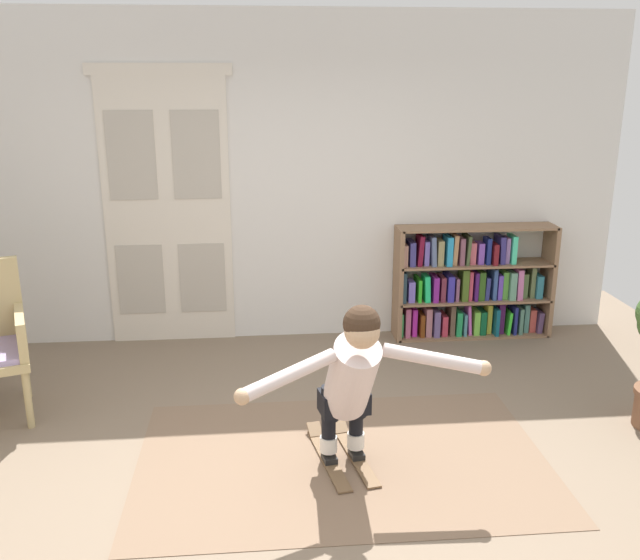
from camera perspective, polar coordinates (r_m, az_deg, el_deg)
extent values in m
plane|color=#7A6754|center=(4.26, -0.27, -16.94)|extent=(7.20, 7.20, 0.00)
cube|color=silver|center=(6.21, -2.42, 8.23)|extent=(6.00, 0.10, 2.90)
cube|color=beige|center=(6.28, -14.97, 5.24)|extent=(0.55, 0.04, 2.35)
cube|color=#B3AB9E|center=(6.19, -15.36, 9.89)|extent=(0.41, 0.01, 0.76)
cube|color=#B3AB9E|center=(6.40, -14.61, 0.04)|extent=(0.41, 0.01, 0.64)
cube|color=beige|center=(6.22, -9.95, 5.43)|extent=(0.55, 0.04, 2.35)
cube|color=#B3AB9E|center=(6.12, -10.20, 10.15)|extent=(0.41, 0.01, 0.76)
cube|color=#B3AB9E|center=(6.33, -9.70, 0.18)|extent=(0.41, 0.01, 0.64)
cube|color=beige|center=(6.13, -13.21, 16.63)|extent=(1.22, 0.04, 0.10)
cube|color=#7B614C|center=(4.54, 1.83, -14.57)|extent=(2.59, 1.68, 0.01)
cube|color=#88664A|center=(6.33, 6.46, -0.32)|extent=(0.04, 0.30, 1.04)
cube|color=#88664A|center=(6.76, 18.33, 0.02)|extent=(0.04, 0.30, 1.04)
cube|color=#88664A|center=(6.67, 12.32, -4.35)|extent=(1.42, 0.30, 0.02)
cube|color=#88664A|center=(6.56, 12.50, -1.57)|extent=(1.42, 0.30, 0.02)
cube|color=#88664A|center=(6.46, 12.69, 1.31)|extent=(1.42, 0.30, 0.02)
cube|color=#88664A|center=(6.39, 12.88, 4.26)|extent=(1.42, 0.30, 0.02)
cube|color=#48C269|center=(6.47, 6.65, -3.59)|extent=(0.03, 0.16, 0.22)
cube|color=#B4547D|center=(6.45, 7.18, -3.40)|extent=(0.05, 0.16, 0.28)
cube|color=#B627A6|center=(6.49, 7.73, -3.37)|extent=(0.04, 0.16, 0.26)
cube|color=#693211|center=(6.51, 8.31, -3.57)|extent=(0.04, 0.21, 0.21)
cube|color=#A96C77|center=(6.52, 8.82, -3.28)|extent=(0.06, 0.21, 0.27)
cube|color=#614F85|center=(6.53, 9.46, -3.39)|extent=(0.05, 0.23, 0.25)
cube|color=#B63248|center=(6.58, 10.09, -3.55)|extent=(0.05, 0.21, 0.19)
cube|color=brown|center=(6.58, 10.73, -3.12)|extent=(0.04, 0.20, 0.29)
cube|color=#219351|center=(6.60, 11.24, -3.37)|extent=(0.05, 0.22, 0.23)
cube|color=teal|center=(6.60, 11.75, -3.50)|extent=(0.03, 0.19, 0.21)
cube|color=#D15FC6|center=(6.60, 12.13, -3.14)|extent=(0.05, 0.14, 0.29)
cube|color=#70C643|center=(6.65, 12.63, -3.29)|extent=(0.05, 0.21, 0.23)
cube|color=#0F5630|center=(6.66, 13.16, -3.32)|extent=(0.06, 0.18, 0.23)
cube|color=gold|center=(6.69, 13.69, -3.04)|extent=(0.04, 0.14, 0.28)
cube|color=#11566B|center=(6.68, 14.21, -3.20)|extent=(0.03, 0.23, 0.26)
cube|color=#4B1B56|center=(6.72, 14.59, -2.97)|extent=(0.06, 0.17, 0.29)
cube|color=green|center=(6.73, 15.19, -3.30)|extent=(0.04, 0.19, 0.22)
cube|color=navy|center=(6.75, 15.61, -3.05)|extent=(0.03, 0.22, 0.27)
cube|color=#497564|center=(6.77, 16.05, -3.12)|extent=(0.04, 0.20, 0.25)
cube|color=slate|center=(6.80, 16.55, -2.94)|extent=(0.04, 0.14, 0.28)
cube|color=#BA4942|center=(6.85, 17.01, -3.11)|extent=(0.06, 0.15, 0.22)
cube|color=#563F68|center=(6.86, 17.53, -3.19)|extent=(0.06, 0.20, 0.20)
cube|color=#29414F|center=(6.33, 6.84, -0.51)|extent=(0.04, 0.18, 0.28)
cube|color=#7060C9|center=(6.36, 7.48, -0.87)|extent=(0.06, 0.15, 0.20)
cube|color=green|center=(6.40, 8.08, -0.70)|extent=(0.03, 0.23, 0.21)
cube|color=#1FCF75|center=(6.38, 8.76, -0.63)|extent=(0.06, 0.17, 0.25)
cube|color=#781F89|center=(6.41, 9.40, -0.64)|extent=(0.05, 0.20, 0.24)
cube|color=maroon|center=(6.44, 9.98, -0.61)|extent=(0.04, 0.20, 0.23)
cube|color=#342DA2|center=(6.45, 10.57, -0.55)|extent=(0.06, 0.22, 0.24)
cube|color=#784A6B|center=(6.47, 11.13, -0.66)|extent=(0.03, 0.18, 0.21)
cube|color=#446020|center=(6.48, 11.76, -0.29)|extent=(0.06, 0.18, 0.30)
cube|color=#C7405C|center=(6.51, 12.16, -0.32)|extent=(0.03, 0.20, 0.27)
cube|color=#3F1760|center=(6.52, 12.59, -0.35)|extent=(0.03, 0.23, 0.27)
cube|color=#2C541A|center=(6.53, 13.03, -0.35)|extent=(0.06, 0.19, 0.27)
cube|color=navy|center=(6.58, 13.44, -0.52)|extent=(0.05, 0.22, 0.21)
cube|color=#314F8F|center=(6.59, 14.02, -0.18)|extent=(0.03, 0.22, 0.29)
cube|color=#5E42BC|center=(6.58, 14.53, -0.50)|extent=(0.04, 0.15, 0.23)
cube|color=#54A03E|center=(6.61, 14.91, -0.33)|extent=(0.05, 0.15, 0.26)
cube|color=slate|center=(6.63, 15.41, -0.31)|extent=(0.06, 0.23, 0.26)
cube|color=#BC66A1|center=(6.65, 15.96, -0.19)|extent=(0.06, 0.22, 0.29)
cube|color=#4F6D3E|center=(6.70, 16.44, -0.36)|extent=(0.05, 0.15, 0.23)
cube|color=#5D6F45|center=(6.72, 17.03, -0.10)|extent=(0.04, 0.15, 0.29)
cube|color=teal|center=(6.73, 17.53, -0.45)|extent=(0.06, 0.16, 0.22)
cube|color=#A07263|center=(6.25, 6.94, 2.11)|extent=(0.04, 0.19, 0.20)
cube|color=navy|center=(6.29, 7.50, 2.28)|extent=(0.06, 0.22, 0.22)
cube|color=maroon|center=(6.29, 8.21, 2.50)|extent=(0.06, 0.18, 0.28)
cube|color=#7464C6|center=(6.31, 8.71, 2.29)|extent=(0.04, 0.16, 0.22)
cube|color=slate|center=(6.31, 9.20, 2.50)|extent=(0.06, 0.23, 0.27)
cube|color=#8B8255|center=(6.32, 9.80, 2.31)|extent=(0.05, 0.18, 0.23)
cube|color=#2790C5|center=(6.33, 10.51, 2.46)|extent=(0.05, 0.20, 0.27)
cube|color=tan|center=(6.37, 10.98, 2.56)|extent=(0.05, 0.18, 0.27)
cube|color=#754659|center=(6.39, 11.49, 2.44)|extent=(0.04, 0.21, 0.25)
cube|color=#425332|center=(6.41, 11.96, 2.56)|extent=(0.04, 0.24, 0.27)
cube|color=#C05666|center=(6.43, 12.39, 2.26)|extent=(0.05, 0.15, 0.20)
cube|color=purple|center=(6.44, 13.05, 2.22)|extent=(0.05, 0.14, 0.19)
cube|color=navy|center=(6.45, 13.64, 2.40)|extent=(0.04, 0.15, 0.24)
cube|color=maroon|center=(6.47, 14.11, 2.19)|extent=(0.04, 0.21, 0.19)
cube|color=navy|center=(6.51, 14.64, 2.52)|extent=(0.06, 0.21, 0.25)
cube|color=#8F67AC|center=(6.53, 15.10, 2.46)|extent=(0.04, 0.15, 0.24)
cube|color=#41D8A5|center=(6.54, 15.57, 2.51)|extent=(0.04, 0.18, 0.26)
cylinder|color=tan|center=(5.21, -23.00, -9.10)|extent=(0.06, 0.06, 0.42)
cylinder|color=tan|center=(5.69, -23.18, -6.95)|extent=(0.06, 0.06, 0.42)
cube|color=tan|center=(5.30, -23.48, -3.92)|extent=(0.24, 0.55, 0.28)
cube|color=brown|center=(4.51, 0.70, -14.63)|extent=(0.22, 0.75, 0.01)
cube|color=brown|center=(4.78, -0.44, -12.25)|extent=(0.11, 0.13, 0.06)
cube|color=black|center=(4.48, 0.78, -14.49)|extent=(0.10, 0.13, 0.04)
cube|color=brown|center=(4.56, 2.95, -14.30)|extent=(0.22, 0.75, 0.01)
cube|color=brown|center=(4.83, 1.67, -11.98)|extent=(0.11, 0.13, 0.06)
cube|color=black|center=(4.53, 3.04, -14.17)|extent=(0.10, 0.13, 0.04)
cylinder|color=white|center=(4.46, 0.71, -13.40)|extent=(0.13, 0.13, 0.10)
cylinder|color=black|center=(4.36, 0.72, -11.12)|extent=(0.10, 0.10, 0.30)
cylinder|color=black|center=(4.29, 0.84, -10.14)|extent=(0.13, 0.13, 0.22)
cylinder|color=white|center=(4.50, 2.97, -13.08)|extent=(0.13, 0.13, 0.10)
cylinder|color=black|center=(4.41, 3.01, -10.82)|extent=(0.10, 0.10, 0.30)
cylinder|color=black|center=(4.34, 3.16, -9.84)|extent=(0.13, 0.13, 0.22)
cube|color=black|center=(4.31, 2.01, -10.01)|extent=(0.33, 0.23, 0.14)
cylinder|color=beige|center=(4.10, 2.57, -7.97)|extent=(0.36, 0.54, 0.59)
sphere|color=tan|center=(3.80, 3.51, -4.24)|extent=(0.23, 0.23, 0.20)
sphere|color=#382619|center=(3.79, 3.47, -3.62)|extent=(0.24, 0.24, 0.21)
cylinder|color=beige|center=(3.74, -2.57, -7.86)|extent=(0.55, 0.35, 0.18)
sphere|color=tan|center=(3.64, -6.46, -9.56)|extent=(0.10, 0.10, 0.09)
cylinder|color=beige|center=(3.99, 9.37, -6.46)|extent=(0.59, 0.17, 0.18)
sphere|color=tan|center=(4.05, 13.40, -7.11)|extent=(0.10, 0.10, 0.09)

